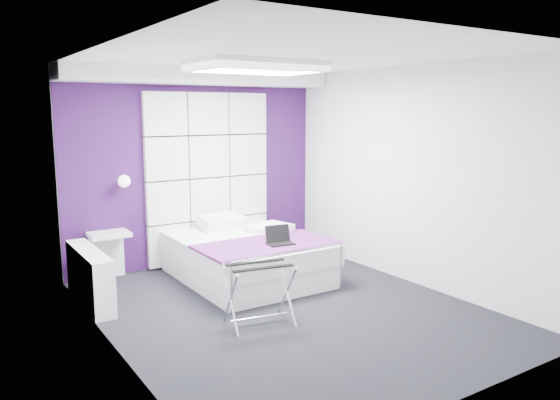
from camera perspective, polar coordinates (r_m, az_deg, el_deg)
name	(u,v)px	position (r m, az deg, el deg)	size (l,w,h in m)	color
floor	(287,309)	(5.87, 0.72, -11.35)	(4.40, 4.40, 0.00)	black
ceiling	(287,56)	(5.52, 0.78, 14.80)	(4.40, 4.40, 0.00)	white
wall_back	(197,168)	(7.46, -8.69, 3.29)	(3.60, 3.60, 0.00)	silver
wall_left	(109,204)	(4.80, -17.43, -0.39)	(4.40, 4.40, 0.00)	silver
wall_right	(412,176)	(6.71, 13.65, 2.45)	(4.40, 4.40, 0.00)	silver
accent_wall	(197,168)	(7.46, -8.66, 3.28)	(3.58, 0.02, 2.58)	#2E0E3F
soffit	(203,77)	(7.21, -8.09, 12.64)	(3.58, 0.50, 0.20)	white
headboard	(209,178)	(7.49, -7.43, 2.33)	(1.80, 0.08, 2.30)	silver
skylight	(256,66)	(6.02, -2.49, 13.86)	(1.36, 0.86, 0.12)	white
wall_lamp	(123,181)	(6.98, -16.07, 1.94)	(0.15, 0.15, 0.15)	white
radiator	(90,277)	(6.28, -19.26, -7.61)	(0.22, 1.20, 0.60)	white
bed	(246,256)	(6.83, -3.55, -5.86)	(1.60, 1.93, 0.68)	white
nightstand	(109,234)	(6.99, -17.46, -3.44)	(0.48, 0.37, 0.05)	white
luggage_rack	(259,294)	(5.41, -2.17, -9.81)	(0.61, 0.45, 0.60)	silver
laptop	(278,239)	(6.34, -0.16, -4.14)	(0.30, 0.22, 0.22)	black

